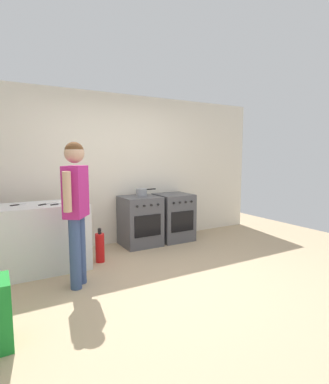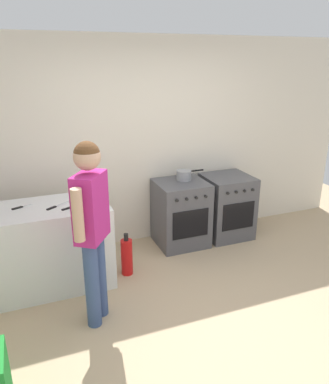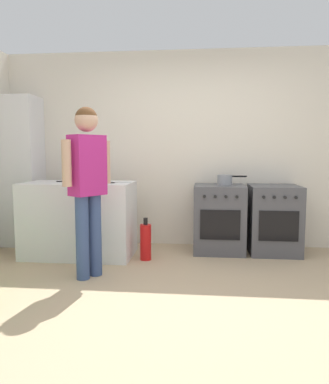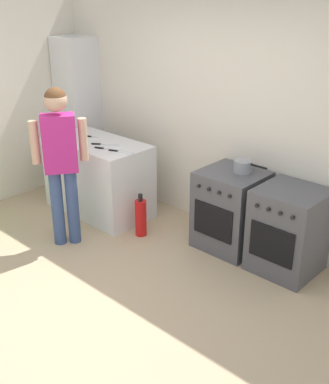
# 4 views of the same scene
# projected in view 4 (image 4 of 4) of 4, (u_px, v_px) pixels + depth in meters

# --- Properties ---
(ground_plane) EXTENTS (8.00, 8.00, 0.00)m
(ground_plane) POSITION_uv_depth(u_px,v_px,m) (95.00, 295.00, 4.39)
(ground_plane) COLOR tan
(back_wall) EXTENTS (6.00, 0.10, 2.60)m
(back_wall) POSITION_uv_depth(u_px,v_px,m) (229.00, 116.00, 5.19)
(back_wall) COLOR silver
(back_wall) RESTS_ON ground
(counter_unit) EXTENTS (1.30, 0.70, 0.90)m
(counter_unit) POSITION_uv_depth(u_px,v_px,m) (99.00, 177.00, 5.86)
(counter_unit) COLOR silver
(counter_unit) RESTS_ON ground
(oven_left) EXTENTS (0.63, 0.62, 0.85)m
(oven_left) POSITION_uv_depth(u_px,v_px,m) (231.00, 210.00, 5.06)
(oven_left) COLOR #4C4C51
(oven_left) RESTS_ON ground
(oven_right) EXTENTS (0.61, 0.62, 0.85)m
(oven_right) POSITION_uv_depth(u_px,v_px,m) (288.00, 231.00, 4.64)
(oven_right) COLOR #4C4C51
(oven_right) RESTS_ON ground
(pot) EXTENTS (0.37, 0.19, 0.13)m
(pot) POSITION_uv_depth(u_px,v_px,m) (243.00, 166.00, 4.88)
(pot) COLOR gray
(pot) RESTS_ON oven_left
(knife_chef) EXTENTS (0.30, 0.14, 0.01)m
(knife_chef) POSITION_uv_depth(u_px,v_px,m) (120.00, 152.00, 5.33)
(knife_chef) COLOR silver
(knife_chef) RESTS_ON counter_unit
(knife_bread) EXTENTS (0.33, 0.17, 0.01)m
(knife_bread) POSITION_uv_depth(u_px,v_px,m) (108.00, 149.00, 5.42)
(knife_bread) COLOR silver
(knife_bread) RESTS_ON counter_unit
(knife_paring) EXTENTS (0.20, 0.10, 0.01)m
(knife_paring) POSITION_uv_depth(u_px,v_px,m) (90.00, 136.00, 5.86)
(knife_paring) COLOR silver
(knife_paring) RESTS_ON counter_unit
(knife_carving) EXTENTS (0.29, 0.21, 0.01)m
(knife_carving) POSITION_uv_depth(u_px,v_px,m) (104.00, 144.00, 5.57)
(knife_carving) COLOR silver
(knife_carving) RESTS_ON counter_unit
(person) EXTENTS (0.36, 0.49, 1.70)m
(person) POSITION_uv_depth(u_px,v_px,m) (60.00, 153.00, 4.90)
(person) COLOR #384C7A
(person) RESTS_ON ground
(fire_extinguisher) EXTENTS (0.13, 0.13, 0.50)m
(fire_extinguisher) POSITION_uv_depth(u_px,v_px,m) (141.00, 217.00, 5.37)
(fire_extinguisher) COLOR red
(fire_extinguisher) RESTS_ON ground
(larder_cabinet) EXTENTS (0.48, 0.44, 2.00)m
(larder_cabinet) POSITION_uv_depth(u_px,v_px,m) (79.00, 113.00, 6.56)
(larder_cabinet) COLOR silver
(larder_cabinet) RESTS_ON ground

